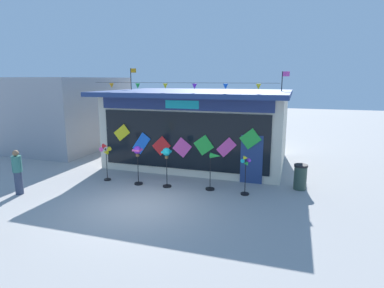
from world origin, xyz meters
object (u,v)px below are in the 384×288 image
Objects in this scene: kite_shop_building at (200,126)px; wind_spinner_center_left at (167,157)px; person_near_camera at (18,172)px; wind_spinner_center_right at (214,166)px; wind_spinner_right at (245,171)px; wind_spinner_left at (138,156)px; wind_spinner_far_left at (106,154)px; trash_bin at (300,177)px.

wind_spinner_center_left is at bearing -91.66° from kite_shop_building.
wind_spinner_center_right is at bearing 120.67° from person_near_camera.
person_near_camera reaches higher than wind_spinner_right.
wind_spinner_right is at bearing -7.02° from wind_spinner_center_right.
wind_spinner_center_right is at bearing 4.85° from wind_spinner_left.
wind_spinner_right is 0.89× the size of person_near_camera.
person_near_camera is at bearing -147.28° from wind_spinner_left.
kite_shop_building is at bearing 56.16° from wind_spinner_far_left.
wind_spinner_left is 0.95× the size of person_near_camera.
kite_shop_building reaches higher than trash_bin.
person_near_camera is (-8.02, -2.49, -0.07)m from wind_spinner_right.
kite_shop_building reaches higher than wind_spinner_center_right.
trash_bin is (3.18, 1.13, -0.48)m from wind_spinner_center_right.
wind_spinner_right is at bearing 0.61° from wind_spinner_far_left.
wind_spinner_center_left reaches higher than wind_spinner_right.
person_near_camera is at bearing -158.72° from wind_spinner_center_right.
kite_shop_building is at bearing 125.14° from wind_spinner_right.
kite_shop_building is 8.45m from person_near_camera.
person_near_camera is (-2.20, -2.43, -0.31)m from wind_spinner_far_left.
wind_spinner_center_left is 3.10m from wind_spinner_right.
trash_bin is at bearing 9.83° from wind_spinner_far_left.
trash_bin is (7.76, 1.34, -0.66)m from wind_spinner_far_left.
kite_shop_building reaches higher than person_near_camera.
wind_spinner_left is 1.61× the size of trash_bin.
trash_bin is (9.96, 3.77, -0.35)m from person_near_camera.
wind_spinner_center_left is at bearing -173.59° from wind_spinner_center_right.
kite_shop_building is 5.86m from trash_bin.
kite_shop_building is 5.45× the size of wind_spinner_center_left.
kite_shop_building is 5.18m from wind_spinner_far_left.
wind_spinner_left is 1.23m from wind_spinner_center_left.
wind_spinner_right is at bearing 1.03° from wind_spinner_center_left.
trash_bin is at bearing 14.91° from wind_spinner_center_left.
wind_spinner_left reaches higher than wind_spinner_right.
wind_spinner_left is 1.07× the size of wind_spinner_right.
wind_spinner_far_left is 2.74m from wind_spinner_center_left.
wind_spinner_right is 1.50× the size of trash_bin.
wind_spinner_far_left reaches higher than wind_spinner_center_right.
wind_spinner_right is (2.96, -4.20, -0.92)m from kite_shop_building.
wind_spinner_center_left reaches higher than wind_spinner_center_right.
person_near_camera is (-5.06, -6.70, -1.00)m from kite_shop_building.
wind_spinner_far_left is 0.95× the size of person_near_camera.
wind_spinner_center_left is at bearing 2.51° from wind_spinner_left.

